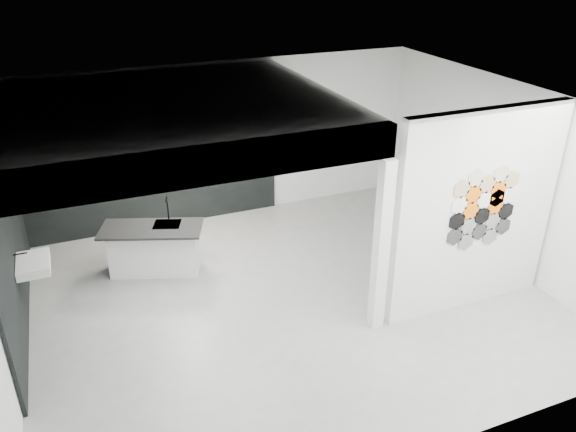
% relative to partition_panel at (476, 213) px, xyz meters
% --- Properties ---
extents(floor, '(7.00, 6.00, 0.01)m').
position_rel_partition_panel_xyz_m(floor, '(-2.23, 1.00, -1.40)').
color(floor, gray).
extents(partition_panel, '(2.45, 0.15, 2.80)m').
position_rel_partition_panel_xyz_m(partition_panel, '(0.00, 0.00, 0.00)').
color(partition_panel, silver).
rests_on(partition_panel, floor).
extents(bay_clad_back, '(4.40, 0.04, 2.35)m').
position_rel_partition_panel_xyz_m(bay_clad_back, '(-3.52, 3.97, -0.22)').
color(bay_clad_back, black).
rests_on(bay_clad_back, floor).
extents(bay_clad_left, '(0.04, 4.00, 2.35)m').
position_rel_partition_panel_xyz_m(bay_clad_left, '(-5.70, 2.00, -0.22)').
color(bay_clad_left, black).
rests_on(bay_clad_left, floor).
extents(bulkhead, '(4.40, 4.00, 0.40)m').
position_rel_partition_panel_xyz_m(bulkhead, '(-3.52, 2.00, 1.15)').
color(bulkhead, silver).
rests_on(bulkhead, corner_column).
extents(corner_column, '(0.16, 0.16, 2.35)m').
position_rel_partition_panel_xyz_m(corner_column, '(-1.41, 0.00, -0.22)').
color(corner_column, silver).
rests_on(corner_column, floor).
extents(fascia_beam, '(4.40, 0.16, 0.40)m').
position_rel_partition_panel_xyz_m(fascia_beam, '(-3.52, 0.08, 1.15)').
color(fascia_beam, silver).
rests_on(fascia_beam, corner_column).
extents(wall_basin, '(0.40, 0.60, 0.12)m').
position_rel_partition_panel_xyz_m(wall_basin, '(-5.46, 1.80, -0.55)').
color(wall_basin, silver).
rests_on(wall_basin, bay_clad_left).
extents(display_shelf, '(3.00, 0.15, 0.04)m').
position_rel_partition_panel_xyz_m(display_shelf, '(-3.43, 3.87, -0.10)').
color(display_shelf, black).
rests_on(display_shelf, bay_clad_back).
extents(kitchen_island, '(1.62, 1.13, 1.20)m').
position_rel_partition_panel_xyz_m(kitchen_island, '(-3.85, 2.44, -1.00)').
color(kitchen_island, silver).
rests_on(kitchen_island, floor).
extents(stockpot, '(0.25, 0.25, 0.16)m').
position_rel_partition_panel_xyz_m(stockpot, '(-4.71, 3.87, 0.00)').
color(stockpot, black).
rests_on(stockpot, display_shelf).
extents(kettle, '(0.15, 0.15, 0.13)m').
position_rel_partition_panel_xyz_m(kettle, '(-2.63, 3.87, -0.01)').
color(kettle, black).
rests_on(kettle, display_shelf).
extents(glass_bowl, '(0.14, 0.14, 0.09)m').
position_rel_partition_panel_xyz_m(glass_bowl, '(-2.08, 3.87, -0.03)').
color(glass_bowl, gray).
rests_on(glass_bowl, display_shelf).
extents(glass_vase, '(0.11, 0.11, 0.12)m').
position_rel_partition_panel_xyz_m(glass_vase, '(-2.08, 3.87, -0.02)').
color(glass_vase, gray).
rests_on(glass_vase, display_shelf).
extents(bottle_dark, '(0.06, 0.06, 0.14)m').
position_rel_partition_panel_xyz_m(bottle_dark, '(-3.94, 3.87, -0.01)').
color(bottle_dark, black).
rests_on(bottle_dark, display_shelf).
extents(utensil_cup, '(0.08, 0.08, 0.09)m').
position_rel_partition_panel_xyz_m(utensil_cup, '(-4.51, 3.87, -0.04)').
color(utensil_cup, black).
rests_on(utensil_cup, display_shelf).
extents(hex_tile_cluster, '(1.04, 0.02, 1.16)m').
position_rel_partition_panel_xyz_m(hex_tile_cluster, '(0.03, -0.09, 0.10)').
color(hex_tile_cluster, '#2D2D2D').
rests_on(hex_tile_cluster, partition_panel).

